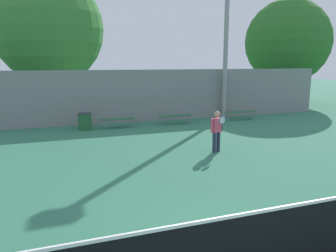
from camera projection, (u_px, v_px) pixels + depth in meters
name	position (u px, v px, depth m)	size (l,w,h in m)	color
tennis_net	(246.00, 243.00, 5.14)	(10.93, 0.09, 1.07)	#99999E
tennis_player	(217.00, 129.00, 12.26)	(0.56, 0.47, 1.56)	#282D47
bench_courtside_near	(118.00, 119.00, 16.96)	(1.74, 0.40, 0.48)	#28663D
bench_courtside_far	(240.00, 112.00, 19.37)	(1.90, 0.40, 0.48)	#28663D
bench_by_gate	(175.00, 116.00, 18.01)	(1.88, 0.40, 0.48)	#28663D
light_pole_near_left	(226.00, 26.00, 19.14)	(0.90, 0.60, 9.46)	#939399
trash_bin	(85.00, 121.00, 16.47)	(0.66, 0.66, 0.85)	#235B33
back_fence	(105.00, 97.00, 17.88)	(28.12, 0.06, 2.95)	gray
tree_green_tall	(49.00, 30.00, 20.17)	(6.70, 6.70, 8.70)	brown
tree_green_broad	(287.00, 42.00, 26.30)	(6.70, 6.70, 8.34)	brown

